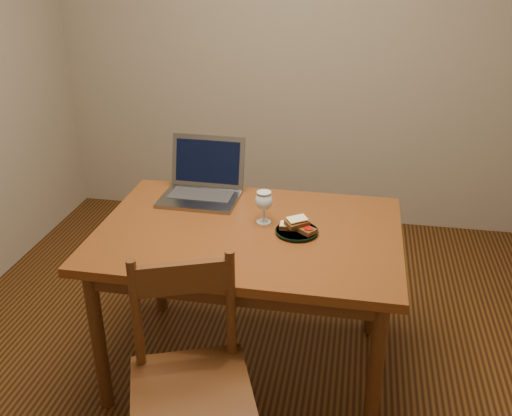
% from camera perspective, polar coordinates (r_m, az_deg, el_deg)
% --- Properties ---
extents(floor, '(3.20, 3.20, 0.02)m').
position_cam_1_polar(floor, '(2.95, -1.35, -14.35)').
color(floor, black).
rests_on(floor, ground).
extents(back_wall, '(3.20, 0.02, 2.60)m').
position_cam_1_polar(back_wall, '(3.90, 3.49, 16.87)').
color(back_wall, gray).
rests_on(back_wall, floor).
extents(front_wall, '(3.20, 0.02, 2.60)m').
position_cam_1_polar(front_wall, '(0.97, -22.67, -13.68)').
color(front_wall, gray).
rests_on(front_wall, floor).
extents(table, '(1.30, 0.90, 0.74)m').
position_cam_1_polar(table, '(2.50, -0.76, -3.90)').
color(table, '#52280D').
rests_on(table, floor).
extents(chair, '(0.54, 0.52, 0.45)m').
position_cam_1_polar(chair, '(2.11, -6.64, -16.11)').
color(chair, '#411F0D').
rests_on(chair, floor).
extents(plate, '(0.18, 0.18, 0.02)m').
position_cam_1_polar(plate, '(2.43, 4.09, -2.37)').
color(plate, black).
rests_on(plate, table).
extents(sandwich_cheese, '(0.09, 0.05, 0.03)m').
position_cam_1_polar(sandwich_cheese, '(2.43, 3.41, -1.77)').
color(sandwich_cheese, '#381E0C').
rests_on(sandwich_cheese, plate).
extents(sandwich_tomato, '(0.11, 0.10, 0.03)m').
position_cam_1_polar(sandwich_tomato, '(2.41, 4.91, -2.07)').
color(sandwich_tomato, '#381E0C').
rests_on(sandwich_tomato, plate).
extents(sandwich_top, '(0.11, 0.11, 0.03)m').
position_cam_1_polar(sandwich_top, '(2.41, 4.13, -1.40)').
color(sandwich_top, '#381E0C').
rests_on(sandwich_top, plate).
extents(milk_glass, '(0.08, 0.08, 0.15)m').
position_cam_1_polar(milk_glass, '(2.48, 0.79, 0.08)').
color(milk_glass, white).
rests_on(milk_glass, table).
extents(laptop, '(0.37, 0.34, 0.26)m').
position_cam_1_polar(laptop, '(2.78, -5.28, 2.72)').
color(laptop, slate).
rests_on(laptop, table).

